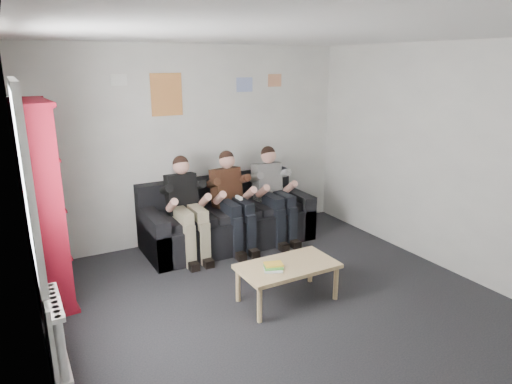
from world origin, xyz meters
TOP-DOWN VIEW (x-y plane):
  - room_shell at (0.00, 0.00)m, footprint 5.00×5.00m
  - sofa at (0.24, 2.06)m, footprint 2.32×0.95m
  - bookshelf at (-2.06, 1.53)m, footprint 0.32×0.95m
  - coffee_table at (0.11, 0.28)m, footprint 1.04×0.57m
  - game_cases at (-0.08, 0.26)m, footprint 0.23×0.20m
  - person_left at (-0.41, 1.86)m, footprint 0.38×0.82m
  - person_middle at (0.24, 1.86)m, footprint 0.39×0.83m
  - person_right at (0.88, 1.86)m, footprint 0.39×0.83m
  - radiator at (-2.15, 0.20)m, footprint 0.10×0.64m
  - window at (-2.22, 0.20)m, footprint 0.05×1.30m
  - poster_large at (-0.40, 2.49)m, footprint 0.42×0.01m
  - poster_blue at (0.75, 2.49)m, footprint 0.25×0.01m
  - poster_pink at (1.25, 2.49)m, footprint 0.22×0.01m
  - poster_sign at (-1.00, 2.49)m, footprint 0.20×0.01m

SIDE VIEW (x-z plane):
  - sofa at x=0.24m, z-range -0.13..0.77m
  - radiator at x=-2.15m, z-range 0.05..0.65m
  - coffee_table at x=0.11m, z-range 0.16..0.57m
  - game_cases at x=-0.08m, z-range 0.42..0.46m
  - person_left at x=-0.41m, z-range 0.01..1.32m
  - person_middle at x=0.24m, z-range 0.01..1.33m
  - person_right at x=0.88m, z-range 0.01..1.33m
  - window at x=-2.22m, z-range -0.15..2.21m
  - bookshelf at x=-2.06m, z-range 0.00..2.12m
  - room_shell at x=0.00m, z-range -1.15..3.85m
  - poster_large at x=-0.40m, z-range 1.77..2.32m
  - poster_blue at x=0.75m, z-range 2.05..2.25m
  - poster_pink at x=1.25m, z-range 2.11..2.29m
  - poster_sign at x=-1.00m, z-range 2.18..2.32m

